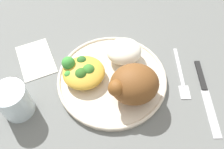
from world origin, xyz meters
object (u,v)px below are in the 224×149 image
Objects in this scene: roasted_chicken at (133,84)px; mac_cheese_with_broccoli at (82,71)px; fork at (181,75)px; napkin at (36,59)px; water_glass at (14,101)px; plate at (112,79)px; knife at (205,89)px; rice_pile at (124,51)px.

roasted_chicken is 1.16× the size of mac_cheese_with_broccoli.
fork is 0.35m from napkin.
roasted_chicken reaches higher than water_glass.
plate is 0.07m from mac_cheese_with_broccoli.
rice_pile is at bearing -31.69° from knife.
roasted_chicken is 0.10m from rice_pile.
plate is at bearing 170.10° from mac_cheese_with_broccoli.
roasted_chicken is 0.14m from fork.
mac_cheese_with_broccoli reaches higher than fork.
fork is (-0.13, 0.06, -0.04)m from rice_pile.
roasted_chicken is 0.26m from napkin.
mac_cheese_with_broccoli is 0.65× the size of fork.
napkin is at bearing -9.24° from rice_pile.
fork is at bearing -174.16° from water_glass.
rice_pile reaches higher than napkin.
rice_pile reaches higher than fork.
plate is 0.21m from knife.
knife is at bearing 179.05° from water_glass.
rice_pile is at bearing -157.90° from water_glass.
rice_pile is 0.22m from napkin.
fork is 1.89× the size of water_glass.
roasted_chicken reaches higher than fork.
rice_pile is at bearing -157.65° from mac_cheese_with_broccoli.
rice_pile is at bearing -25.22° from fork.
napkin is (0.21, -0.03, -0.04)m from rice_pile.
knife is (-0.17, 0.00, -0.05)m from roasted_chicken.
mac_cheese_with_broccoli is 0.49× the size of knife.
rice_pile is 0.87× the size of mac_cheese_with_broccoli.
knife is 0.40m from napkin.
water_glass is (0.36, 0.04, 0.04)m from fork.
roasted_chicken is (-0.04, 0.05, 0.05)m from plate.
water_glass is (0.24, 0.10, -0.00)m from rice_pile.
rice_pile is (-0.03, -0.05, 0.03)m from plate.
fork is at bearing 164.45° from napkin.
roasted_chicken reaches higher than rice_pile.
water_glass reaches higher than napkin.
knife reaches higher than fork.
fork is at bearing 177.18° from plate.
rice_pile is 1.08× the size of water_glass.
roasted_chicken is at bearing 126.88° from plate.
knife is 0.41m from water_glass.
roasted_chicken is at bearing 149.10° from mac_cheese_with_broccoli.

